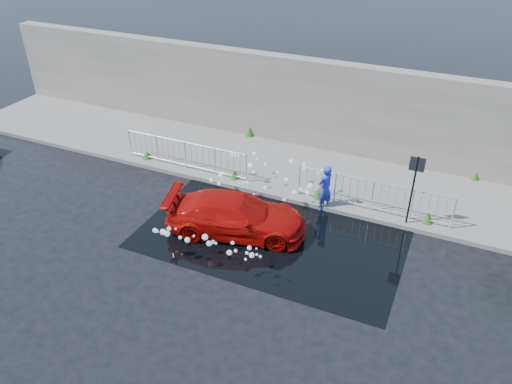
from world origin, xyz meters
TOP-DOWN VIEW (x-y plane):
  - ground at (0.00, 0.00)m, footprint 90.00×90.00m
  - pavement at (0.00, 5.00)m, footprint 30.00×4.00m
  - curb at (0.00, 3.00)m, footprint 30.00×0.25m
  - retaining_wall at (0.00, 7.20)m, footprint 30.00×0.60m
  - puddle at (0.50, 1.00)m, footprint 8.00×5.00m
  - sign_post at (4.20, 3.10)m, footprint 0.45×0.06m
  - railing_left at (-4.00, 3.35)m, footprint 5.05×0.05m
  - railing_right at (3.00, 3.35)m, footprint 5.05×0.05m
  - weeds at (-0.23, 4.54)m, footprint 12.17×3.93m
  - water_spray at (-0.71, 1.34)m, footprint 3.71×5.59m
  - red_car at (-0.59, 0.65)m, footprint 4.60×2.77m
  - person at (1.50, 3.00)m, footprint 0.62×0.71m

SIDE VIEW (x-z plane):
  - ground at x=0.00m, z-range 0.00..0.00m
  - puddle at x=0.50m, z-range 0.00..0.01m
  - pavement at x=0.00m, z-range 0.00..0.15m
  - curb at x=0.00m, z-range 0.00..0.16m
  - weeds at x=-0.23m, z-range 0.12..0.54m
  - red_car at x=-0.59m, z-range 0.00..1.25m
  - railing_left at x=-4.00m, z-range 0.19..1.29m
  - railing_right at x=3.00m, z-range 0.19..1.29m
  - water_spray at x=-0.71m, z-range 0.21..1.28m
  - person at x=1.50m, z-range 0.00..1.63m
  - sign_post at x=4.20m, z-range 0.47..2.97m
  - retaining_wall at x=0.00m, z-range 0.15..3.65m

